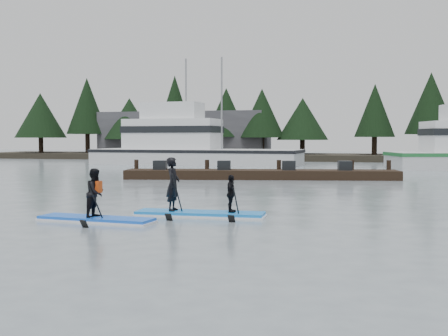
% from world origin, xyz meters
% --- Properties ---
extents(ground, '(160.00, 160.00, 0.00)m').
position_xyz_m(ground, '(0.00, 0.00, 0.00)').
color(ground, slate).
rests_on(ground, ground).
extents(far_shore, '(70.00, 8.00, 0.60)m').
position_xyz_m(far_shore, '(0.00, 42.00, 0.30)').
color(far_shore, '#2D281E').
rests_on(far_shore, ground).
extents(treeline, '(60.00, 4.00, 8.00)m').
position_xyz_m(treeline, '(0.00, 42.00, 0.00)').
color(treeline, black).
rests_on(treeline, ground).
extents(waterfront_building, '(18.00, 6.00, 5.00)m').
position_xyz_m(waterfront_building, '(-14.00, 44.00, 2.50)').
color(waterfront_building, '#4C4C51').
rests_on(waterfront_building, ground).
extents(fishing_boat_large, '(17.67, 5.79, 9.86)m').
position_xyz_m(fishing_boat_large, '(-9.18, 30.58, 0.75)').
color(fishing_boat_large, silver).
rests_on(fishing_boat_large, ground).
extents(floating_dock, '(14.78, 4.64, 0.49)m').
position_xyz_m(floating_dock, '(-0.37, 15.59, 0.24)').
color(floating_dock, black).
rests_on(floating_dock, ground).
extents(buoy_b, '(0.60, 0.60, 0.60)m').
position_xyz_m(buoy_b, '(-3.79, 20.31, 0.00)').
color(buoy_b, '#EF380B').
rests_on(buoy_b, ground).
extents(paddleboard_solo, '(3.26, 1.21, 1.86)m').
position_xyz_m(paddleboard_solo, '(-1.83, -0.70, 0.48)').
color(paddleboard_solo, blue).
rests_on(paddleboard_solo, ground).
extents(paddleboard_duo, '(3.70, 1.20, 2.19)m').
position_xyz_m(paddleboard_duo, '(0.46, 0.95, 0.47)').
color(paddleboard_duo, blue).
rests_on(paddleboard_duo, ground).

